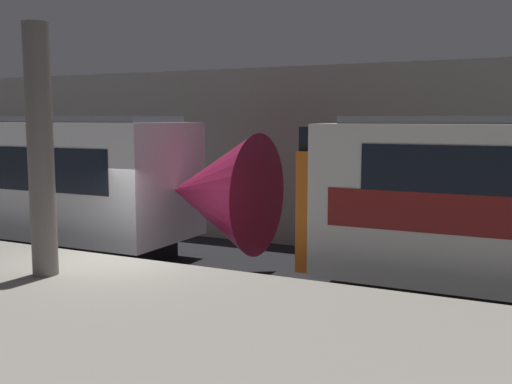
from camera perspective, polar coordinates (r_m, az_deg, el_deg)
The scene contains 4 objects.
ground_plane at distance 12.01m, azimuth -12.66°, elevation -10.43°, with size 120.00×120.00×0.00m, color black.
platform at distance 10.08m, azimuth -22.22°, elevation -11.34°, with size 40.00×5.20×0.96m.
station_rear_barrier at distance 17.08m, azimuth 1.02°, elevation 3.41°, with size 50.00×0.15×4.99m.
support_pillar_near at distance 10.45m, azimuth -19.83°, elevation 3.67°, with size 0.42×0.42×4.14m.
Camera 1 is at (7.26, -8.88, 3.56)m, focal length 42.00 mm.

